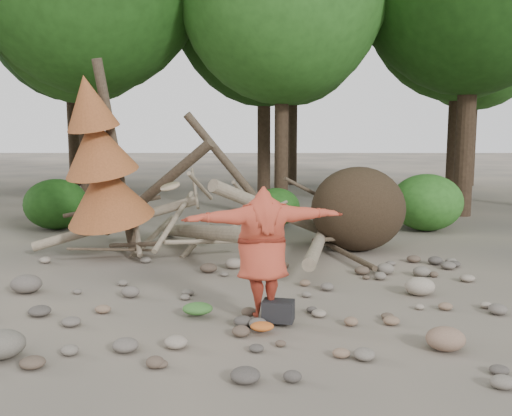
{
  "coord_description": "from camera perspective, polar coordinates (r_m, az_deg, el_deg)",
  "views": [
    {
      "loc": [
        0.25,
        -8.88,
        2.84
      ],
      "look_at": [
        0.22,
        1.5,
        1.4
      ],
      "focal_mm": 40.0,
      "sensor_mm": 36.0,
      "label": 1
    }
  ],
  "objects": [
    {
      "name": "boulder_mid_right",
      "position": [
        10.3,
        16.05,
        -7.53
      ],
      "size": [
        0.52,
        0.47,
        0.31
      ],
      "primitive_type": "ellipsoid",
      "color": "gray",
      "rests_on": "ground"
    },
    {
      "name": "bush_left",
      "position": [
        17.21,
        -19.35,
        0.37
      ],
      "size": [
        1.8,
        1.8,
        1.44
      ],
      "primitive_type": "ellipsoid",
      "color": "#1B4612",
      "rests_on": "ground"
    },
    {
      "name": "dead_conifer",
      "position": [
        12.73,
        -15.21,
        4.34
      ],
      "size": [
        2.06,
        2.16,
        4.35
      ],
      "color": "#4C3F30",
      "rests_on": "ground"
    },
    {
      "name": "cloth_orange",
      "position": [
        8.13,
        0.61,
        -12.09
      ],
      "size": [
        0.33,
        0.27,
        0.12
      ],
      "primitive_type": "ellipsoid",
      "color": "#B3551E",
      "rests_on": "ground"
    },
    {
      "name": "cloth_green",
      "position": [
        8.84,
        -5.86,
        -10.28
      ],
      "size": [
        0.46,
        0.39,
        0.17
      ],
      "primitive_type": "ellipsoid",
      "color": "#336428",
      "rests_on": "ground"
    },
    {
      "name": "frisbee_thrower",
      "position": [
        8.38,
        0.67,
        -4.41
      ],
      "size": [
        2.69,
        1.17,
        2.05
      ],
      "color": "#AC3A26",
      "rests_on": "ground"
    },
    {
      "name": "bush_mid",
      "position": [
        16.85,
        2.04,
        0.11
      ],
      "size": [
        1.4,
        1.4,
        1.12
      ],
      "primitive_type": "ellipsoid",
      "color": "#245919",
      "rests_on": "ground"
    },
    {
      "name": "boulder_mid_left",
      "position": [
        10.8,
        -21.99,
        -7.05
      ],
      "size": [
        0.54,
        0.48,
        0.32
      ],
      "primitive_type": "ellipsoid",
      "color": "#59524B",
      "rests_on": "ground"
    },
    {
      "name": "boulder_front_left",
      "position": [
        7.97,
        -24.12,
        -12.33
      ],
      "size": [
        0.6,
        0.54,
        0.36
      ],
      "primitive_type": "ellipsoid",
      "color": "#625C51",
      "rests_on": "ground"
    },
    {
      "name": "deadfall_pile",
      "position": [
        13.37,
        7.77,
        -0.3
      ],
      "size": [
        8.55,
        5.24,
        3.3
      ],
      "color": "#332619",
      "rests_on": "ground"
    },
    {
      "name": "bush_right",
      "position": [
        16.7,
        16.69,
        0.55
      ],
      "size": [
        2.0,
        2.0,
        1.6
      ],
      "primitive_type": "ellipsoid",
      "color": "#2D6A21",
      "rests_on": "ground"
    },
    {
      "name": "ground",
      "position": [
        9.33,
        -1.41,
        -9.83
      ],
      "size": [
        120.0,
        120.0,
        0.0
      ],
      "primitive_type": "plane",
      "color": "#514C44",
      "rests_on": "ground"
    },
    {
      "name": "backpack",
      "position": [
        8.47,
        2.24,
        -10.62
      ],
      "size": [
        0.5,
        0.39,
        0.3
      ],
      "primitive_type": "cube",
      "rotation": [
        0.0,
        0.0,
        -0.2
      ],
      "color": "black",
      "rests_on": "ground"
    },
    {
      "name": "boulder_front_right",
      "position": [
        7.94,
        18.43,
        -12.3
      ],
      "size": [
        0.51,
        0.46,
        0.3
      ],
      "primitive_type": "ellipsoid",
      "color": "#816451",
      "rests_on": "ground"
    }
  ]
}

